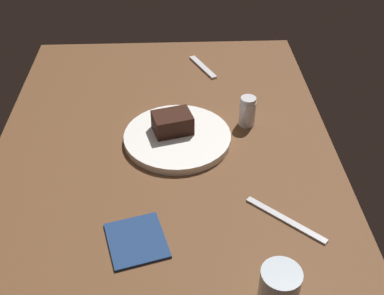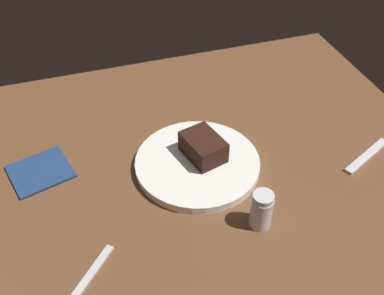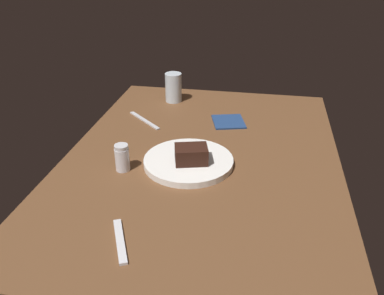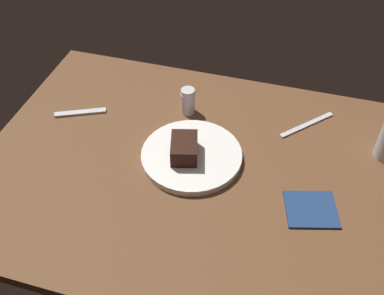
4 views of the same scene
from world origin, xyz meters
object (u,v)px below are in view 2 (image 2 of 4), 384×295
(butter_knife, at_px, (80,289))
(dessert_spoon, at_px, (367,156))
(chocolate_cake_slice, at_px, (203,147))
(salt_shaker, at_px, (261,210))
(folded_napkin, at_px, (41,172))
(dessert_plate, at_px, (197,164))

(butter_knife, bearing_deg, dessert_spoon, 144.29)
(butter_knife, bearing_deg, chocolate_cake_slice, 170.46)
(salt_shaker, relative_size, dessert_spoon, 0.54)
(dessert_spoon, bearing_deg, chocolate_cake_slice, -40.28)
(butter_knife, bearing_deg, folded_napkin, -129.24)
(chocolate_cake_slice, height_order, salt_shaker, salt_shaker)
(salt_shaker, relative_size, butter_knife, 0.43)
(dessert_plate, relative_size, salt_shaker, 3.31)
(salt_shaker, bearing_deg, butter_knife, -174.04)
(chocolate_cake_slice, relative_size, folded_napkin, 0.77)
(salt_shaker, xyz_separation_m, butter_knife, (-0.35, -0.04, -0.04))
(salt_shaker, bearing_deg, dessert_plate, 109.40)
(butter_knife, xyz_separation_m, folded_napkin, (-0.04, 0.31, 0.00))
(dessert_plate, xyz_separation_m, chocolate_cake_slice, (0.02, 0.01, 0.03))
(dessert_spoon, bearing_deg, folded_napkin, -38.80)
(folded_napkin, bearing_deg, dessert_plate, -15.02)
(chocolate_cake_slice, bearing_deg, dessert_spoon, -15.54)
(dessert_plate, bearing_deg, salt_shaker, -70.60)
(folded_napkin, bearing_deg, dessert_spoon, -14.05)
(dessert_plate, height_order, dessert_spoon, dessert_plate)
(chocolate_cake_slice, xyz_separation_m, dessert_spoon, (0.35, -0.10, -0.04))
(salt_shaker, height_order, dessert_spoon, salt_shaker)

